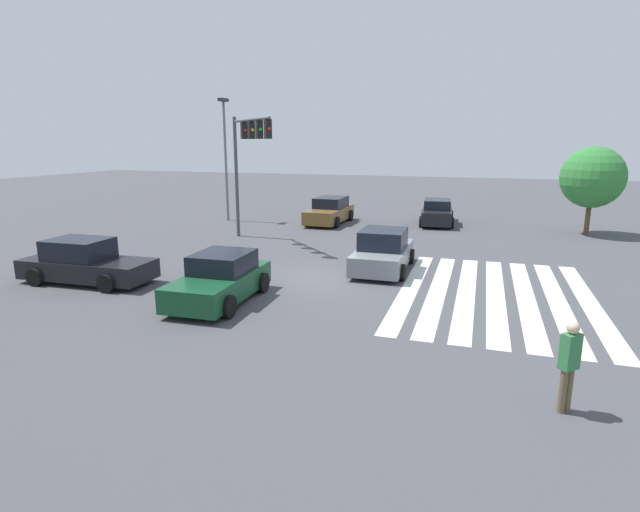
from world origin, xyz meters
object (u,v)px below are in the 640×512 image
traffic_signal_mast (247,148)px  car_2 (330,211)px  pedestrian (569,361)px  tree_corner_a (593,177)px  car_5 (220,280)px  car_4 (437,213)px  car_0 (383,252)px  street_light_pole_a (225,148)px  car_1 (85,263)px

traffic_signal_mast → car_2: size_ratio=1.28×
traffic_signal_mast → car_2: (7.09, -2.12, -4.00)m
pedestrian → tree_corner_a: bearing=-55.0°
car_5 → pedestrian: (-4.02, -9.63, 0.32)m
car_4 → car_0: bearing=171.0°
car_5 → tree_corner_a: 21.75m
tree_corner_a → car_4: bearing=82.7°
car_4 → tree_corner_a: 8.67m
car_2 → car_5: (-16.17, -1.23, -0.04)m
car_5 → street_light_pole_a: 17.59m
car_4 → street_light_pole_a: street_light_pole_a is taller
car_0 → pedestrian: (-9.65, -5.41, 0.30)m
car_2 → pedestrian: bearing=29.4°
pedestrian → street_light_pole_a: (19.24, 17.53, 3.59)m
car_1 → car_4: 20.68m
traffic_signal_mast → car_0: (-3.46, -7.57, -4.02)m
car_0 → tree_corner_a: tree_corner_a is taller
street_light_pole_a → traffic_signal_mast: bearing=-143.4°
car_0 → street_light_pole_a: size_ratio=0.59×
traffic_signal_mast → street_light_pole_a: 7.64m
car_1 → tree_corner_a: (16.44, -19.29, 2.43)m
pedestrian → street_light_pole_a: size_ratio=0.24×
car_2 → tree_corner_a: (0.71, -14.73, 2.39)m
traffic_signal_mast → tree_corner_a: (7.80, -16.85, -1.61)m
car_0 → pedestrian: pedestrian is taller
car_0 → tree_corner_a: size_ratio=0.94×
car_5 → tree_corner_a: (16.88, -13.50, 2.43)m
tree_corner_a → car_2: bearing=92.8°
car_4 → pedestrian: pedestrian is taller
traffic_signal_mast → street_light_pole_a: bearing=171.6°
car_4 → pedestrian: size_ratio=2.71×
car_0 → car_4: size_ratio=0.91×
traffic_signal_mast → car_5: size_ratio=1.46×
pedestrian → car_4: bearing=-33.2°
car_0 → car_5: (-5.63, 4.22, -0.02)m
car_1 → car_4: car_1 is taller
car_4 → car_5: (-17.94, 5.25, -0.01)m
car_0 → car_1: car_0 is taller
car_0 → tree_corner_a: bearing=-40.4°
car_5 → street_light_pole_a: (15.22, 7.90, 3.91)m
car_5 → street_light_pole_a: size_ratio=0.56×
car_0 → car_4: 12.35m
tree_corner_a → traffic_signal_mast: bearing=114.8°
traffic_signal_mast → tree_corner_a: 18.64m
traffic_signal_mast → car_1: size_ratio=1.29×
car_2 → car_4: size_ratio=0.99×
car_2 → car_5: car_2 is taller
car_0 → street_light_pole_a: 15.94m
traffic_signal_mast → car_4: (8.85, -8.60, -4.04)m
car_2 → car_5: size_ratio=1.14×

